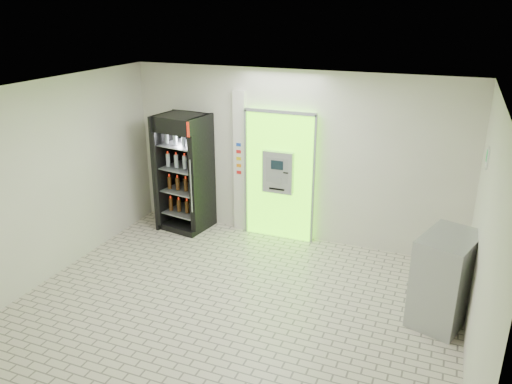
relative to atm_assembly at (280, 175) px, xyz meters
The scene contains 7 objects.
ground 2.69m from the atm_assembly, 85.26° to the right, with size 6.00×6.00×0.00m, color beige.
room_shell 2.51m from the atm_assembly, 85.26° to the right, with size 6.00×6.00×6.00m.
atm_assembly is the anchor object (origin of this frame).
pillar 0.79m from the atm_assembly, behind, with size 0.22×0.11×2.60m.
beverage_cooler 1.79m from the atm_assembly, behind, with size 0.92×0.86×2.16m.
steel_cabinet 3.38m from the atm_assembly, 30.13° to the right, with size 0.89×1.07×1.24m.
exit_sign 3.48m from the atm_assembly, 17.65° to the right, with size 0.02×0.22×0.26m.
Camera 1 is at (2.50, -5.48, 3.98)m, focal length 35.00 mm.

